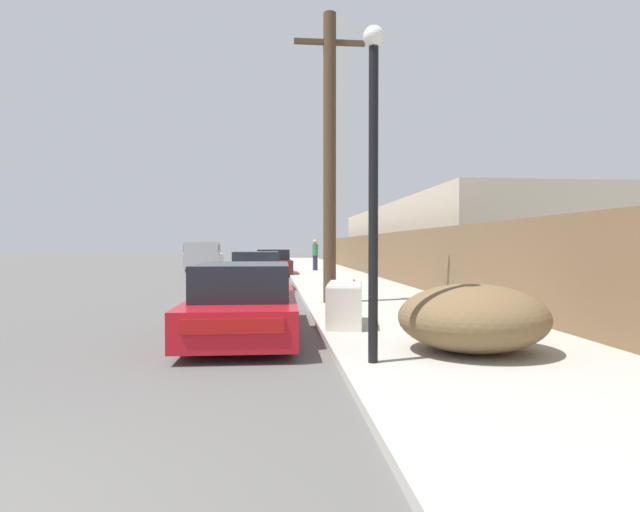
{
  "coord_description": "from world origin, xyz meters",
  "views": [
    {
      "loc": [
        2.38,
        -2.27,
        1.58
      ],
      "look_at": [
        3.51,
        9.71,
        1.32
      ],
      "focal_mm": 28.0,
      "sensor_mm": 36.0,
      "label": 1
    }
  ],
  "objects_px": {
    "pickup_truck": "(204,256)",
    "brush_pile": "(473,318)",
    "parked_sports_car_red": "(245,303)",
    "car_parked_mid": "(256,271)",
    "discarded_fridge": "(345,304)",
    "street_lamp": "(373,166)",
    "utility_pole": "(330,155)",
    "car_parked_far": "(273,263)",
    "pedestrian": "(315,254)"
  },
  "relations": [
    {
      "from": "car_parked_mid",
      "to": "street_lamp",
      "type": "bearing_deg",
      "value": -82.92
    },
    {
      "from": "pickup_truck",
      "to": "car_parked_far",
      "type": "bearing_deg",
      "value": 126.28
    },
    {
      "from": "car_parked_mid",
      "to": "pedestrian",
      "type": "xyz_separation_m",
      "value": [
        3.07,
        10.38,
        0.41
      ]
    },
    {
      "from": "car_parked_far",
      "to": "pedestrian",
      "type": "bearing_deg",
      "value": 42.9
    },
    {
      "from": "pickup_truck",
      "to": "pedestrian",
      "type": "xyz_separation_m",
      "value": [
        6.72,
        -2.74,
        0.17
      ]
    },
    {
      "from": "discarded_fridge",
      "to": "car_parked_far",
      "type": "relative_size",
      "value": 0.36
    },
    {
      "from": "pickup_truck",
      "to": "utility_pole",
      "type": "relative_size",
      "value": 0.79
    },
    {
      "from": "utility_pole",
      "to": "street_lamp",
      "type": "relative_size",
      "value": 1.76
    },
    {
      "from": "discarded_fridge",
      "to": "car_parked_mid",
      "type": "relative_size",
      "value": 0.37
    },
    {
      "from": "parked_sports_car_red",
      "to": "car_parked_mid",
      "type": "height_order",
      "value": "car_parked_mid"
    },
    {
      "from": "parked_sports_car_red",
      "to": "car_parked_far",
      "type": "xyz_separation_m",
      "value": [
        0.47,
        17.72,
        0.06
      ]
    },
    {
      "from": "brush_pile",
      "to": "utility_pole",
      "type": "bearing_deg",
      "value": 102.2
    },
    {
      "from": "pickup_truck",
      "to": "parked_sports_car_red",
      "type": "bearing_deg",
      "value": 96.23
    },
    {
      "from": "car_parked_mid",
      "to": "pickup_truck",
      "type": "xyz_separation_m",
      "value": [
        -3.65,
        13.13,
        0.25
      ]
    },
    {
      "from": "parked_sports_car_red",
      "to": "car_parked_far",
      "type": "height_order",
      "value": "car_parked_far"
    },
    {
      "from": "car_parked_far",
      "to": "brush_pile",
      "type": "distance_m",
      "value": 20.04
    },
    {
      "from": "utility_pole",
      "to": "street_lamp",
      "type": "bearing_deg",
      "value": -91.75
    },
    {
      "from": "pickup_truck",
      "to": "utility_pole",
      "type": "distance_m",
      "value": 20.1
    },
    {
      "from": "parked_sports_car_red",
      "to": "car_parked_mid",
      "type": "distance_m",
      "value": 9.76
    },
    {
      "from": "discarded_fridge",
      "to": "pickup_truck",
      "type": "bearing_deg",
      "value": 113.63
    },
    {
      "from": "parked_sports_car_red",
      "to": "car_parked_mid",
      "type": "relative_size",
      "value": 1.04
    },
    {
      "from": "pickup_truck",
      "to": "brush_pile",
      "type": "relative_size",
      "value": 2.83
    },
    {
      "from": "discarded_fridge",
      "to": "utility_pole",
      "type": "height_order",
      "value": "utility_pole"
    },
    {
      "from": "discarded_fridge",
      "to": "brush_pile",
      "type": "relative_size",
      "value": 0.81
    },
    {
      "from": "utility_pole",
      "to": "brush_pile",
      "type": "relative_size",
      "value": 3.57
    },
    {
      "from": "discarded_fridge",
      "to": "car_parked_far",
      "type": "distance_m",
      "value": 17.46
    },
    {
      "from": "discarded_fridge",
      "to": "car_parked_mid",
      "type": "bearing_deg",
      "value": 111.3
    },
    {
      "from": "car_parked_mid",
      "to": "car_parked_far",
      "type": "relative_size",
      "value": 0.99
    },
    {
      "from": "car_parked_far",
      "to": "utility_pole",
      "type": "height_order",
      "value": "utility_pole"
    },
    {
      "from": "car_parked_far",
      "to": "utility_pole",
      "type": "xyz_separation_m",
      "value": [
        1.45,
        -13.87,
        3.23
      ]
    },
    {
      "from": "utility_pole",
      "to": "pickup_truck",
      "type": "bearing_deg",
      "value": 106.67
    },
    {
      "from": "discarded_fridge",
      "to": "parked_sports_car_red",
      "type": "bearing_deg",
      "value": -160.59
    },
    {
      "from": "parked_sports_car_red",
      "to": "utility_pole",
      "type": "xyz_separation_m",
      "value": [
        1.92,
        3.85,
        3.29
      ]
    },
    {
      "from": "utility_pole",
      "to": "pedestrian",
      "type": "height_order",
      "value": "utility_pole"
    },
    {
      "from": "utility_pole",
      "to": "pedestrian",
      "type": "bearing_deg",
      "value": 86.43
    },
    {
      "from": "car_parked_mid",
      "to": "car_parked_far",
      "type": "bearing_deg",
      "value": 84.21
    },
    {
      "from": "discarded_fridge",
      "to": "pickup_truck",
      "type": "xyz_separation_m",
      "value": [
        -5.58,
        22.58,
        0.38
      ]
    },
    {
      "from": "parked_sports_car_red",
      "to": "street_lamp",
      "type": "xyz_separation_m",
      "value": [
        1.72,
        -2.65,
        1.98
      ]
    },
    {
      "from": "parked_sports_car_red",
      "to": "pedestrian",
      "type": "bearing_deg",
      "value": 82.73
    },
    {
      "from": "street_lamp",
      "to": "brush_pile",
      "type": "relative_size",
      "value": 2.03
    },
    {
      "from": "discarded_fridge",
      "to": "pedestrian",
      "type": "height_order",
      "value": "pedestrian"
    },
    {
      "from": "pickup_truck",
      "to": "brush_pile",
      "type": "height_order",
      "value": "pickup_truck"
    },
    {
      "from": "parked_sports_car_red",
      "to": "pedestrian",
      "type": "xyz_separation_m",
      "value": [
        2.94,
        20.15,
        0.47
      ]
    },
    {
      "from": "car_parked_far",
      "to": "parked_sports_car_red",
      "type": "bearing_deg",
      "value": -93.18
    },
    {
      "from": "discarded_fridge",
      "to": "brush_pile",
      "type": "bearing_deg",
      "value": -50.09
    },
    {
      "from": "car_parked_mid",
      "to": "utility_pole",
      "type": "bearing_deg",
      "value": -72.26
    },
    {
      "from": "parked_sports_car_red",
      "to": "street_lamp",
      "type": "height_order",
      "value": "street_lamp"
    },
    {
      "from": "parked_sports_car_red",
      "to": "street_lamp",
      "type": "distance_m",
      "value": 3.73
    },
    {
      "from": "brush_pile",
      "to": "street_lamp",
      "type": "bearing_deg",
      "value": -161.09
    },
    {
      "from": "parked_sports_car_red",
      "to": "pickup_truck",
      "type": "distance_m",
      "value": 23.2
    }
  ]
}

